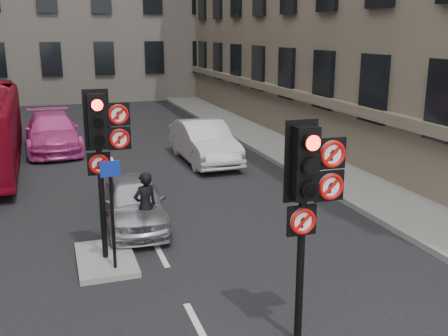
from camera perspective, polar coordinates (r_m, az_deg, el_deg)
pavement_right at (r=20.50m, az=9.05°, el=1.18°), size 3.00×50.00×0.16m
centre_island at (r=11.72m, az=-12.74°, el=-9.65°), size 1.20×2.00×0.12m
signal_near at (r=7.87m, az=9.23°, el=-2.04°), size 0.91×0.40×3.58m
signal_far at (r=10.91m, az=-13.07°, el=3.13°), size 0.91×0.40×3.58m
car_silver at (r=13.47m, az=-9.75°, el=-3.59°), size 1.77×3.85×1.28m
car_white at (r=19.74m, az=-2.18°, el=2.87°), size 1.71×4.68×1.53m
car_pink at (r=22.81m, az=-18.19°, el=3.73°), size 2.36×5.30×1.51m
motorcycle at (r=15.31m, az=-11.52°, el=-2.12°), size 0.62×1.59×0.93m
motorcyclist at (r=12.49m, az=-8.55°, el=-4.12°), size 0.70×0.58×1.65m
info_sign at (r=10.60m, az=-12.14°, el=-3.43°), size 0.39×0.12×2.26m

